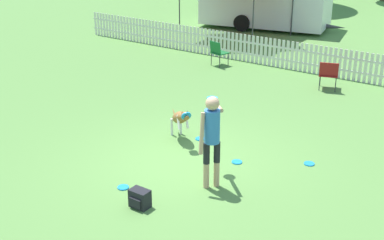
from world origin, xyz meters
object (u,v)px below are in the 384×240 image
object	(u,v)px
frisbee_midfield	(309,164)
backpack_on_grass	(140,199)
frisbee_near_handler	(237,162)
folding_chair_green_right	(218,51)
frisbee_far_scatter	(123,187)
folding_chair_blue_left	(329,73)
frisbee_near_dog	(200,139)
leaping_dog	(180,118)
handler_person	(212,130)

from	to	relation	value
frisbee_midfield	backpack_on_grass	xyz separation A→B (m)	(-1.73, -3.22, 0.15)
frisbee_near_handler	folding_chair_green_right	distance (m)	7.05
frisbee_far_scatter	backpack_on_grass	xyz separation A→B (m)	(0.68, -0.33, 0.15)
folding_chair_blue_left	folding_chair_green_right	distance (m)	3.85
frisbee_near_dog	leaping_dog	bearing A→B (deg)	-134.01
leaping_dog	folding_chair_green_right	world-z (taller)	leaping_dog
frisbee_far_scatter	frisbee_near_handler	bearing A→B (deg)	60.83
folding_chair_blue_left	frisbee_far_scatter	bearing A→B (deg)	63.41
leaping_dog	folding_chair_green_right	bearing A→B (deg)	-116.75
frisbee_midfield	folding_chair_green_right	xyz separation A→B (m)	(-5.34, 4.94, 0.48)
frisbee_near_dog	frisbee_far_scatter	bearing A→B (deg)	-88.20
handler_person	folding_chair_blue_left	xyz separation A→B (m)	(-0.36, 6.55, -0.63)
frisbee_far_scatter	folding_chair_blue_left	distance (m)	7.64
handler_person	leaping_dog	distance (m)	2.19
frisbee_midfield	frisbee_far_scatter	bearing A→B (deg)	-129.89
backpack_on_grass	folding_chair_blue_left	world-z (taller)	folding_chair_blue_left
handler_person	backpack_on_grass	bearing A→B (deg)	-165.16
backpack_on_grass	folding_chair_green_right	bearing A→B (deg)	113.87
frisbee_near_handler	backpack_on_grass	bearing A→B (deg)	-101.54
folding_chair_blue_left	folding_chair_green_right	xyz separation A→B (m)	(-3.84, 0.26, -0.00)
frisbee_near_dog	folding_chair_green_right	distance (m)	5.93
folding_chair_blue_left	folding_chair_green_right	world-z (taller)	folding_chair_blue_left
frisbee_near_handler	frisbee_far_scatter	size ratio (longest dim) A/B	1.00
frisbee_near_handler	backpack_on_grass	world-z (taller)	backpack_on_grass
backpack_on_grass	frisbee_midfield	bearing A→B (deg)	61.70
frisbee_near_dog	folding_chair_green_right	world-z (taller)	folding_chair_green_right
frisbee_near_handler	frisbee_midfield	size ratio (longest dim) A/B	1.00
frisbee_near_handler	frisbee_near_dog	distance (m)	1.37
frisbee_near_handler	folding_chair_blue_left	world-z (taller)	folding_chair_blue_left
handler_person	frisbee_midfield	size ratio (longest dim) A/B	8.35
folding_chair_blue_left	frisbee_near_dog	bearing A→B (deg)	58.86
leaping_dog	frisbee_near_dog	distance (m)	0.70
leaping_dog	frisbee_near_handler	world-z (taller)	leaping_dog
leaping_dog	frisbee_near_dog	size ratio (longest dim) A/B	4.95
handler_person	frisbee_near_handler	bearing A→B (deg)	43.22
leaping_dog	backpack_on_grass	distance (m)	2.89
handler_person	frisbee_far_scatter	distance (m)	1.97
frisbee_near_dog	handler_person	bearing A→B (deg)	-50.20
handler_person	backpack_on_grass	size ratio (longest dim) A/B	5.09
frisbee_far_scatter	frisbee_near_dog	bearing A→B (deg)	91.80
handler_person	frisbee_near_dog	distance (m)	2.39
frisbee_near_dog	folding_chair_blue_left	xyz separation A→B (m)	(1.00, 4.93, 0.48)
handler_person	folding_chair_green_right	distance (m)	8.03
leaping_dog	frisbee_near_dog	bearing A→B (deg)	174.48
handler_person	frisbee_near_dog	world-z (taller)	handler_person
leaping_dog	backpack_on_grass	bearing A→B (deg)	60.50
leaping_dog	folding_chair_green_right	size ratio (longest dim) A/B	1.27
folding_chair_blue_left	folding_chair_green_right	size ratio (longest dim) A/B	1.01
handler_person	frisbee_far_scatter	bearing A→B (deg)	167.19
frisbee_midfield	backpack_on_grass	world-z (taller)	backpack_on_grass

